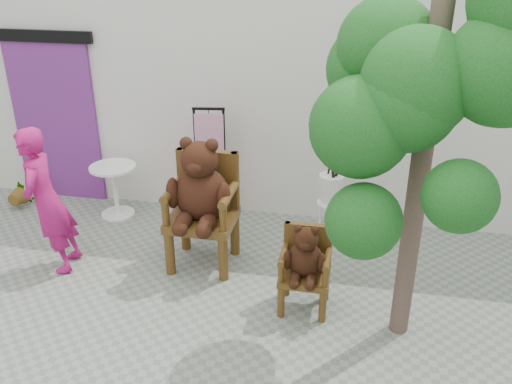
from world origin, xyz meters
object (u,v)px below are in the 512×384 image
(chair_big, at_px, (202,194))
(tree, at_px, (437,76))
(display_stand, at_px, (211,178))
(stool_bucket, at_px, (331,189))
(cafe_table, at_px, (115,185))
(chair_small, at_px, (305,260))
(person, at_px, (47,201))

(chair_big, relative_size, tree, 0.43)
(display_stand, height_order, stool_bucket, display_stand)
(chair_big, height_order, cafe_table, chair_big)
(chair_big, height_order, stool_bucket, chair_big)
(display_stand, bearing_deg, chair_small, -58.54)
(chair_small, relative_size, tree, 0.26)
(display_stand, distance_m, tree, 3.59)
(person, xyz_separation_m, stool_bucket, (2.95, 1.31, -0.17))
(display_stand, bearing_deg, stool_bucket, -14.44)
(chair_big, xyz_separation_m, person, (-1.60, -0.41, -0.04))
(stool_bucket, bearing_deg, cafe_table, 179.97)
(person, bearing_deg, cafe_table, 163.98)
(stool_bucket, xyz_separation_m, tree, (0.80, -1.83, 1.81))
(chair_big, relative_size, display_stand, 0.99)
(chair_big, height_order, tree, tree)
(person, distance_m, display_stand, 2.04)
(chair_big, distance_m, tree, 2.83)
(chair_small, xyz_separation_m, display_stand, (-1.41, 1.65, 0.04))
(display_stand, xyz_separation_m, tree, (2.34, -1.98, 1.86))
(chair_small, relative_size, cafe_table, 1.33)
(chair_big, relative_size, cafe_table, 2.14)
(chair_small, relative_size, person, 0.57)
(person, height_order, cafe_table, person)
(chair_small, distance_m, stool_bucket, 1.51)
(chair_big, bearing_deg, display_stand, 100.65)
(chair_big, height_order, person, person)
(chair_big, xyz_separation_m, tree, (2.14, -0.93, 1.59))
(cafe_table, relative_size, display_stand, 0.47)
(chair_big, distance_m, chair_small, 1.39)
(chair_small, height_order, tree, tree)
(chair_small, distance_m, cafe_table, 3.08)
(person, height_order, display_stand, person)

